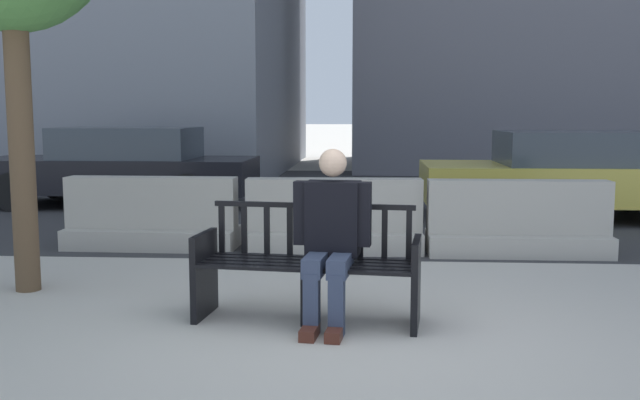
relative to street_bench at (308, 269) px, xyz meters
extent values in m
plane|color=#B7B2A8|center=(0.45, -0.45, -0.40)|extent=(200.00, 200.00, 0.00)
cube|color=#333335|center=(0.45, 8.25, -0.39)|extent=(120.00, 12.00, 0.01)
cube|color=black|center=(-0.82, 0.07, -0.07)|extent=(0.11, 0.52, 0.66)
cube|color=black|center=(0.81, -0.12, -0.07)|extent=(0.11, 0.52, 0.66)
cube|color=black|center=(0.00, -0.03, -0.17)|extent=(0.08, 0.33, 0.45)
cube|color=black|center=(-0.03, -0.25, 0.05)|extent=(1.60, 0.25, 0.02)
cube|color=black|center=(-0.02, -0.14, 0.05)|extent=(1.60, 0.25, 0.02)
cube|color=black|center=(0.00, -0.03, 0.05)|extent=(1.60, 0.25, 0.02)
cube|color=black|center=(0.01, 0.09, 0.05)|extent=(1.60, 0.25, 0.02)
cube|color=black|center=(0.02, 0.20, 0.05)|extent=(1.60, 0.25, 0.02)
cube|color=black|center=(0.02, 0.21, 0.46)|extent=(1.59, 0.22, 0.04)
cube|color=black|center=(-0.72, 0.30, 0.25)|extent=(0.05, 0.03, 0.38)
cube|color=black|center=(-0.53, 0.28, 0.25)|extent=(0.05, 0.03, 0.38)
cube|color=black|center=(-0.35, 0.26, 0.25)|extent=(0.05, 0.03, 0.38)
cube|color=black|center=(-0.16, 0.23, 0.25)|extent=(0.05, 0.03, 0.38)
cube|color=black|center=(0.02, 0.21, 0.25)|extent=(0.05, 0.03, 0.38)
cube|color=black|center=(0.21, 0.19, 0.25)|extent=(0.05, 0.03, 0.38)
cube|color=black|center=(0.40, 0.17, 0.25)|extent=(0.05, 0.03, 0.38)
cube|color=black|center=(0.58, 0.15, 0.25)|extent=(0.05, 0.03, 0.38)
cube|color=black|center=(0.77, 0.13, 0.25)|extent=(0.05, 0.03, 0.38)
cube|color=black|center=(-0.82, 0.05, 0.25)|extent=(0.10, 0.46, 0.03)
cube|color=black|center=(0.81, -0.14, 0.25)|extent=(0.10, 0.46, 0.03)
cube|color=black|center=(0.19, 0.02, 0.39)|extent=(0.43, 0.28, 0.56)
sphere|color=beige|center=(0.19, 0.00, 0.81)|extent=(0.21, 0.21, 0.21)
cube|color=#333D56|center=(0.08, -0.19, 0.08)|extent=(0.19, 0.45, 0.14)
cube|color=#333D56|center=(0.25, -0.21, 0.08)|extent=(0.19, 0.45, 0.14)
cube|color=#333D56|center=(0.06, -0.36, -0.17)|extent=(0.12, 0.12, 0.45)
cube|color=#333D56|center=(0.23, -0.38, -0.17)|extent=(0.12, 0.12, 0.45)
cube|color=#4C2319|center=(0.05, -0.43, -0.36)|extent=(0.14, 0.27, 0.08)
cube|color=#4C2319|center=(0.23, -0.46, -0.36)|extent=(0.14, 0.27, 0.08)
cube|color=black|center=(-0.06, 0.02, 0.43)|extent=(0.10, 0.13, 0.48)
cube|color=black|center=(0.43, -0.04, 0.43)|extent=(0.10, 0.13, 0.48)
cube|color=#ADA89E|center=(0.07, 2.76, -0.28)|extent=(2.02, 0.76, 0.24)
cube|color=#ADA89E|center=(0.07, 2.76, 0.14)|extent=(2.01, 0.38, 0.60)
cube|color=#ADA89E|center=(-2.07, 2.83, -0.28)|extent=(2.01, 0.72, 0.24)
cube|color=#ADA89E|center=(-2.07, 2.83, 0.14)|extent=(2.01, 0.34, 0.60)
cube|color=#ADA89E|center=(2.13, 2.70, -0.28)|extent=(2.00, 0.69, 0.24)
cube|color=#ADA89E|center=(2.13, 2.70, 0.14)|extent=(2.00, 0.31, 0.60)
cylinder|color=brown|center=(-2.58, 0.77, 1.05)|extent=(0.22, 0.22, 2.89)
cube|color=#DBC64C|center=(3.41, 5.56, 0.14)|extent=(4.20, 1.91, 0.56)
cube|color=#38424C|center=(3.57, 5.56, 0.67)|extent=(2.23, 1.67, 0.49)
cylinder|color=black|center=(2.10, 4.67, -0.08)|extent=(0.64, 0.22, 0.64)
cylinder|color=black|center=(2.11, 6.46, -0.08)|extent=(0.64, 0.22, 0.64)
cylinder|color=black|center=(4.71, 6.45, -0.08)|extent=(0.64, 0.22, 0.64)
cube|color=black|center=(-3.79, 6.58, 0.14)|extent=(4.64, 1.81, 0.56)
cube|color=#38424C|center=(-3.61, 6.58, 0.68)|extent=(2.28, 1.56, 0.52)
cylinder|color=black|center=(-5.23, 5.78, -0.08)|extent=(0.64, 0.23, 0.64)
cylinder|color=black|center=(-5.21, 7.42, -0.08)|extent=(0.64, 0.23, 0.64)
cylinder|color=black|center=(-2.37, 5.74, -0.08)|extent=(0.64, 0.23, 0.64)
cylinder|color=black|center=(-2.35, 7.38, -0.08)|extent=(0.64, 0.23, 0.64)
camera|label=1|loc=(0.44, -5.30, 1.18)|focal=40.00mm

